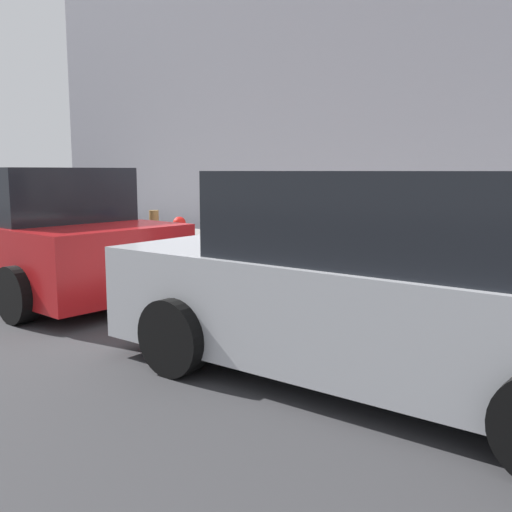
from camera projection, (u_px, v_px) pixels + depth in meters
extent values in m
plane|color=#333335|center=(201.00, 289.00, 8.23)|extent=(40.00, 40.00, 0.00)
cube|color=gray|center=(304.00, 263.00, 10.11)|extent=(18.00, 5.00, 0.14)
cube|color=maroon|center=(493.00, 284.00, 6.33)|extent=(0.49, 0.22, 0.60)
cube|color=black|center=(493.00, 284.00, 6.33)|extent=(0.50, 0.05, 0.61)
cylinder|color=gray|center=(476.00, 243.00, 6.40)|extent=(0.02, 0.02, 0.26)
cylinder|color=black|center=(496.00, 232.00, 6.25)|extent=(0.43, 0.03, 0.02)
cylinder|color=black|center=(472.00, 306.00, 6.51)|extent=(0.04, 0.02, 0.04)
cube|color=#0F606B|center=(444.00, 272.00, 6.68)|extent=(0.39, 0.22, 0.73)
cube|color=black|center=(444.00, 272.00, 6.68)|extent=(0.40, 0.05, 0.74)
cylinder|color=gray|center=(460.00, 229.00, 6.50)|extent=(0.02, 0.02, 0.28)
cylinder|color=gray|center=(432.00, 227.00, 6.71)|extent=(0.02, 0.02, 0.28)
cylinder|color=black|center=(447.00, 216.00, 6.59)|extent=(0.33, 0.03, 0.02)
cylinder|color=black|center=(457.00, 303.00, 6.62)|extent=(0.04, 0.02, 0.04)
cylinder|color=black|center=(429.00, 299.00, 6.84)|extent=(0.04, 0.02, 0.04)
cube|color=navy|center=(402.00, 266.00, 7.03)|extent=(0.45, 0.22, 0.75)
cube|color=black|center=(402.00, 266.00, 7.03)|extent=(0.45, 0.05, 0.77)
cylinder|color=gray|center=(418.00, 234.00, 6.85)|extent=(0.02, 0.02, 0.04)
cylinder|color=gray|center=(388.00, 232.00, 7.10)|extent=(0.02, 0.02, 0.04)
cylinder|color=black|center=(403.00, 232.00, 6.97)|extent=(0.38, 0.03, 0.02)
cylinder|color=black|center=(416.00, 297.00, 6.95)|extent=(0.04, 0.02, 0.04)
cylinder|color=black|center=(386.00, 292.00, 7.21)|extent=(0.04, 0.02, 0.04)
cube|color=#59601E|center=(361.00, 270.00, 7.38)|extent=(0.41, 0.28, 0.54)
cube|color=black|center=(361.00, 270.00, 7.38)|extent=(0.41, 0.07, 0.55)
cylinder|color=gray|center=(374.00, 249.00, 7.23)|extent=(0.02, 0.02, 0.04)
cylinder|color=gray|center=(350.00, 246.00, 7.44)|extent=(0.02, 0.02, 0.04)
cylinder|color=black|center=(362.00, 246.00, 7.33)|extent=(0.34, 0.04, 0.02)
cylinder|color=black|center=(373.00, 291.00, 7.31)|extent=(0.04, 0.02, 0.04)
cylinder|color=black|center=(348.00, 287.00, 7.52)|extent=(0.04, 0.02, 0.04)
cube|color=#9EA0A8|center=(330.00, 261.00, 7.72)|extent=(0.36, 0.24, 0.66)
cube|color=black|center=(330.00, 261.00, 7.72)|extent=(0.35, 0.06, 0.67)
cylinder|color=gray|center=(340.00, 229.00, 7.57)|extent=(0.02, 0.02, 0.23)
cylinder|color=gray|center=(321.00, 227.00, 7.74)|extent=(0.02, 0.02, 0.23)
cylinder|color=black|center=(331.00, 219.00, 7.63)|extent=(0.29, 0.04, 0.02)
cylinder|color=black|center=(339.00, 285.00, 7.67)|extent=(0.04, 0.02, 0.04)
cylinder|color=black|center=(320.00, 283.00, 7.85)|extent=(0.04, 0.02, 0.04)
cube|color=red|center=(296.00, 257.00, 7.99)|extent=(0.45, 0.26, 0.69)
cube|color=black|center=(296.00, 257.00, 7.99)|extent=(0.46, 0.05, 0.70)
cylinder|color=gray|center=(308.00, 231.00, 7.82)|extent=(0.02, 0.02, 0.04)
cylinder|color=gray|center=(284.00, 230.00, 8.07)|extent=(0.02, 0.02, 0.04)
cylinder|color=black|center=(296.00, 229.00, 7.94)|extent=(0.39, 0.03, 0.02)
cylinder|color=black|center=(307.00, 282.00, 7.92)|extent=(0.04, 0.02, 0.04)
cylinder|color=black|center=(284.00, 278.00, 8.17)|extent=(0.04, 0.02, 0.04)
cube|color=black|center=(265.00, 255.00, 8.41)|extent=(0.48, 0.20, 0.63)
cube|color=black|center=(265.00, 255.00, 8.41)|extent=(0.49, 0.04, 0.64)
cylinder|color=gray|center=(277.00, 227.00, 8.22)|extent=(0.02, 0.02, 0.21)
cylinder|color=gray|center=(254.00, 225.00, 8.49)|extent=(0.02, 0.02, 0.21)
cylinder|color=black|center=(265.00, 219.00, 8.34)|extent=(0.42, 0.03, 0.02)
cylinder|color=black|center=(277.00, 276.00, 8.32)|extent=(0.04, 0.02, 0.04)
cylinder|color=black|center=(254.00, 273.00, 8.59)|extent=(0.04, 0.02, 0.04)
cube|color=maroon|center=(238.00, 248.00, 8.75)|extent=(0.37, 0.26, 0.73)
cube|color=black|center=(238.00, 248.00, 8.75)|extent=(0.36, 0.07, 0.74)
cylinder|color=gray|center=(245.00, 217.00, 8.58)|extent=(0.02, 0.02, 0.22)
cylinder|color=gray|center=(231.00, 216.00, 8.79)|extent=(0.02, 0.02, 0.22)
cylinder|color=black|center=(238.00, 209.00, 8.67)|extent=(0.29, 0.04, 0.02)
cylinder|color=black|center=(245.00, 272.00, 8.70)|extent=(0.05, 0.02, 0.04)
cylinder|color=black|center=(231.00, 269.00, 8.91)|extent=(0.05, 0.02, 0.04)
cube|color=#0F606B|center=(210.00, 253.00, 9.01)|extent=(0.39, 0.24, 0.51)
cube|color=black|center=(210.00, 253.00, 9.01)|extent=(0.38, 0.06, 0.52)
cylinder|color=gray|center=(217.00, 236.00, 8.86)|extent=(0.02, 0.02, 0.04)
cylinder|color=gray|center=(203.00, 235.00, 9.07)|extent=(0.02, 0.02, 0.04)
cylinder|color=black|center=(210.00, 234.00, 8.96)|extent=(0.32, 0.04, 0.02)
cylinder|color=black|center=(218.00, 269.00, 8.93)|extent=(0.04, 0.02, 0.04)
cylinder|color=black|center=(204.00, 267.00, 9.15)|extent=(0.04, 0.02, 0.04)
cylinder|color=red|center=(180.00, 245.00, 9.52)|extent=(0.20, 0.20, 0.62)
sphere|color=red|center=(179.00, 223.00, 9.47)|extent=(0.21, 0.21, 0.21)
cylinder|color=red|center=(174.00, 242.00, 9.61)|extent=(0.09, 0.10, 0.09)
cylinder|color=red|center=(186.00, 244.00, 9.42)|extent=(0.09, 0.10, 0.09)
cylinder|color=brown|center=(154.00, 236.00, 9.68)|extent=(0.16, 0.16, 0.87)
cube|color=#B2B5BA|center=(383.00, 309.00, 4.56)|extent=(4.60, 2.00, 0.81)
cube|color=black|center=(386.00, 215.00, 4.45)|extent=(2.42, 1.75, 0.67)
cylinder|color=black|center=(174.00, 337.00, 4.73)|extent=(0.65, 0.25, 0.64)
cylinder|color=black|center=(297.00, 298.00, 6.15)|extent=(0.65, 0.25, 0.64)
cube|color=#AD1619|center=(36.00, 250.00, 7.86)|extent=(4.28, 1.95, 0.83)
cube|color=black|center=(33.00, 194.00, 7.75)|extent=(2.24, 1.77, 0.68)
cylinder|color=black|center=(51.00, 254.00, 9.47)|extent=(0.64, 0.23, 0.64)
cylinder|color=black|center=(17.00, 295.00, 6.34)|extent=(0.64, 0.23, 0.64)
cylinder|color=black|center=(155.00, 272.00, 7.76)|extent=(0.64, 0.23, 0.64)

